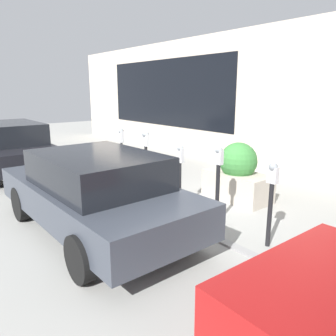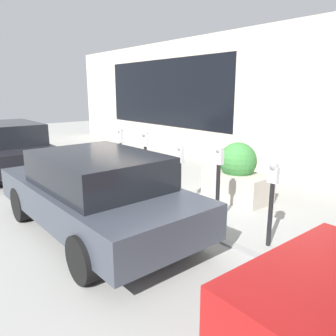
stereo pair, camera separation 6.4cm
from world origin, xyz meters
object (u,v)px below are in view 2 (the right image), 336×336
at_px(parking_meter_second, 218,175).
at_px(planter_box, 237,175).
at_px(parked_car_middle, 96,191).
at_px(parking_meter_nearest, 272,192).
at_px(parking_meter_middle, 180,161).
at_px(parking_meter_farthest, 121,144).
at_px(parking_meter_fourth, 145,151).
at_px(parked_car_rear, 9,146).

bearing_deg(parking_meter_second, planter_box, -64.66).
bearing_deg(parked_car_middle, parking_meter_nearest, -141.06).
height_order(parking_meter_middle, parked_car_middle, parked_car_middle).
xyz_separation_m(parking_meter_nearest, parking_meter_middle, (2.28, -0.06, 0.10)).
distance_m(parking_meter_nearest, parking_meter_farthest, 4.58).
xyz_separation_m(parking_meter_farthest, planter_box, (-2.72, -1.46, -0.52)).
relative_size(planter_box, parked_car_middle, 0.34).
relative_size(parking_meter_second, parked_car_middle, 0.33).
distance_m(parking_meter_second, planter_box, 1.59).
xyz_separation_m(parking_meter_nearest, parked_car_middle, (2.29, 1.92, -0.16)).
bearing_deg(parked_car_middle, parking_meter_middle, -91.27).
relative_size(parking_meter_fourth, planter_box, 1.02).
bearing_deg(parking_meter_second, parked_car_middle, 61.16).
bearing_deg(parking_meter_second, parking_meter_fourth, 1.26).
distance_m(parking_meter_middle, parking_meter_farthest, 2.29).
height_order(parking_meter_nearest, parked_car_middle, parked_car_middle).
distance_m(parking_meter_nearest, planter_box, 2.38).
relative_size(parking_meter_nearest, parked_car_middle, 0.31).
height_order(parking_meter_second, planter_box, parking_meter_second).
height_order(parking_meter_nearest, parked_car_rear, parked_car_rear).
bearing_deg(parked_car_rear, parking_meter_nearest, -166.06).
bearing_deg(parking_meter_fourth, planter_box, -138.09).
bearing_deg(parked_car_middle, parked_car_rear, -0.96).
xyz_separation_m(parking_meter_fourth, planter_box, (-1.61, -1.45, -0.51)).
height_order(parking_meter_farthest, parked_car_rear, parked_car_rear).
distance_m(parking_meter_middle, parked_car_rear, 5.97).
height_order(parking_meter_second, parking_meter_fourth, parking_meter_fourth).
distance_m(parking_meter_middle, parking_meter_fourth, 1.19).
distance_m(parking_meter_nearest, parking_meter_fourth, 3.47).
distance_m(parking_meter_fourth, parked_car_middle, 2.29).
relative_size(parking_meter_second, parking_meter_farthest, 0.98).
distance_m(parking_meter_nearest, parked_car_rear, 8.14).
bearing_deg(planter_box, parking_meter_fourth, 41.91).
distance_m(parking_meter_middle, parked_car_middle, 2.00).
height_order(parking_meter_nearest, parking_meter_fourth, parking_meter_fourth).
xyz_separation_m(parking_meter_farthest, parked_car_rear, (3.33, 1.94, -0.28)).
height_order(parking_meter_second, parked_car_middle, parking_meter_second).
bearing_deg(parking_meter_middle, parking_meter_fourth, 2.56).
distance_m(parking_meter_second, parked_car_rear, 7.00).
bearing_deg(parking_meter_second, parking_meter_middle, -0.16).
bearing_deg(parking_meter_fourth, parked_car_middle, 121.50).
bearing_deg(parking_meter_second, parking_meter_farthest, 0.99).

